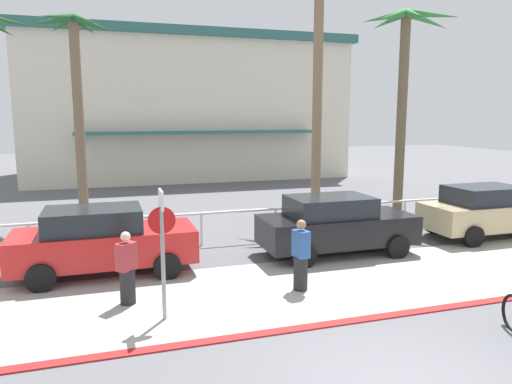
# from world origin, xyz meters

# --- Properties ---
(ground_plane) EXTENTS (80.00, 80.00, 0.00)m
(ground_plane) POSITION_xyz_m (0.00, 10.00, 0.00)
(ground_plane) COLOR #5B5B60
(sidewalk_strip) EXTENTS (44.00, 4.00, 0.02)m
(sidewalk_strip) POSITION_xyz_m (0.00, 4.20, 0.01)
(sidewalk_strip) COLOR #ADAAA0
(sidewalk_strip) RESTS_ON ground
(curb_paint) EXTENTS (44.00, 0.24, 0.03)m
(curb_paint) POSITION_xyz_m (0.00, 2.20, 0.01)
(curb_paint) COLOR maroon
(curb_paint) RESTS_ON ground
(building_backdrop) EXTENTS (19.99, 11.51, 8.87)m
(building_backdrop) POSITION_xyz_m (1.37, 27.05, 4.46)
(building_backdrop) COLOR beige
(building_backdrop) RESTS_ON ground
(rail_fence) EXTENTS (21.64, 0.08, 1.04)m
(rail_fence) POSITION_xyz_m (0.00, 8.50, 0.84)
(rail_fence) COLOR white
(rail_fence) RESTS_ON ground
(stop_sign_bike_lane) EXTENTS (0.52, 0.56, 2.56)m
(stop_sign_bike_lane) POSITION_xyz_m (-2.94, 3.37, 1.68)
(stop_sign_bike_lane) COLOR gray
(stop_sign_bike_lane) RESTS_ON ground
(palm_tree_2) EXTENTS (2.80, 3.24, 7.52)m
(palm_tree_2) POSITION_xyz_m (-4.76, 13.27, 5.45)
(palm_tree_2) COLOR #756047
(palm_tree_2) RESTS_ON ground
(palm_tree_3) EXTENTS (2.85, 3.02, 9.42)m
(palm_tree_3) POSITION_xyz_m (3.79, 11.12, 6.90)
(palm_tree_3) COLOR #846B4C
(palm_tree_3) RESTS_ON ground
(palm_tree_4) EXTENTS (3.50, 3.26, 7.76)m
(palm_tree_4) POSITION_xyz_m (6.75, 10.01, 5.81)
(palm_tree_4) COLOR brown
(palm_tree_4) RESTS_ON ground
(car_red_1) EXTENTS (4.40, 2.02, 1.69)m
(car_red_1) POSITION_xyz_m (-4.05, 6.61, 0.87)
(car_red_1) COLOR red
(car_red_1) RESTS_ON ground
(car_black_2) EXTENTS (4.40, 2.02, 1.69)m
(car_black_2) POSITION_xyz_m (2.27, 6.43, 0.87)
(car_black_2) COLOR black
(car_black_2) RESTS_ON ground
(car_tan_3) EXTENTS (4.40, 2.02, 1.69)m
(car_tan_3) POSITION_xyz_m (7.92, 6.73, 0.87)
(car_tan_3) COLOR tan
(car_tan_3) RESTS_ON ground
(pedestrian_0) EXTENTS (0.37, 0.44, 1.64)m
(pedestrian_0) POSITION_xyz_m (0.20, 4.05, 0.76)
(pedestrian_0) COLOR #232326
(pedestrian_0) RESTS_ON ground
(pedestrian_1) EXTENTS (0.47, 0.46, 1.57)m
(pedestrian_1) POSITION_xyz_m (-3.58, 4.39, 0.72)
(pedestrian_1) COLOR #232326
(pedestrian_1) RESTS_ON ground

